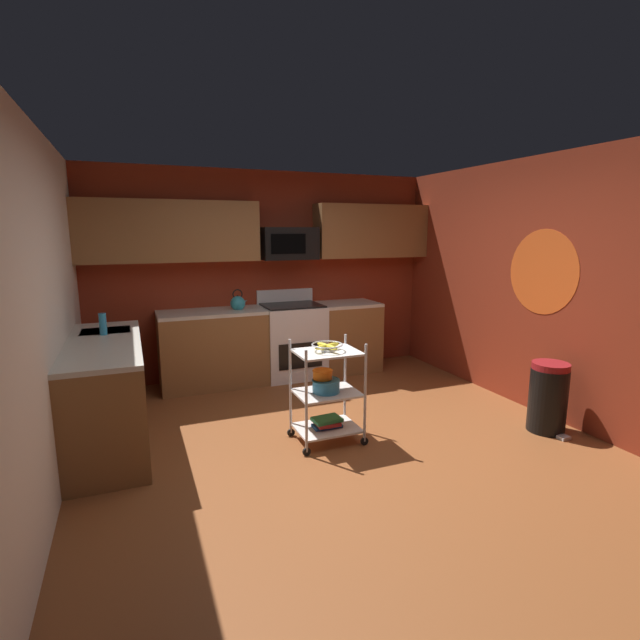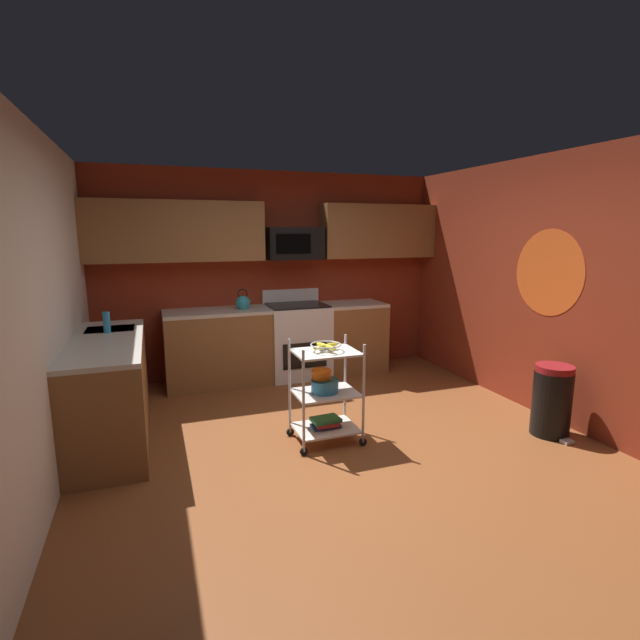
{
  "view_description": "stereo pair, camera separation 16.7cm",
  "coord_description": "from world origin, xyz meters",
  "px_view_note": "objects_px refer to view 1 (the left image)",
  "views": [
    {
      "loc": [
        -1.65,
        -3.51,
        1.86
      ],
      "look_at": [
        -0.05,
        0.45,
        1.05
      ],
      "focal_mm": 26.53,
      "sensor_mm": 36.0,
      "label": 1
    },
    {
      "loc": [
        -1.49,
        -3.57,
        1.86
      ],
      "look_at": [
        -0.05,
        0.45,
        1.05
      ],
      "focal_mm": 26.53,
      "sensor_mm": 36.0,
      "label": 2
    }
  ],
  "objects_px": {
    "fruit_bowl": "(327,346)",
    "trash_can": "(548,397)",
    "oven_range": "(292,340)",
    "microwave": "(288,243)",
    "rolling_cart": "(327,392)",
    "book_stack": "(327,422)",
    "kettle": "(238,303)",
    "dish_soap_bottle": "(103,324)",
    "mixing_bowl_small": "(323,374)",
    "mixing_bowl_large": "(326,385)"
  },
  "relations": [
    {
      "from": "fruit_bowl",
      "to": "trash_can",
      "type": "distance_m",
      "value": 2.15
    },
    {
      "from": "oven_range",
      "to": "fruit_bowl",
      "type": "distance_m",
      "value": 2.02
    },
    {
      "from": "trash_can",
      "to": "oven_range",
      "type": "bearing_deg",
      "value": 123.52
    },
    {
      "from": "microwave",
      "to": "rolling_cart",
      "type": "distance_m",
      "value": 2.43
    },
    {
      "from": "book_stack",
      "to": "rolling_cart",
      "type": "bearing_deg",
      "value": -45.0
    },
    {
      "from": "fruit_bowl",
      "to": "book_stack",
      "type": "bearing_deg",
      "value": 116.57
    },
    {
      "from": "oven_range",
      "to": "fruit_bowl",
      "type": "height_order",
      "value": "oven_range"
    },
    {
      "from": "oven_range",
      "to": "rolling_cart",
      "type": "xyz_separation_m",
      "value": [
        -0.33,
        -1.95,
        -0.02
      ]
    },
    {
      "from": "fruit_bowl",
      "to": "kettle",
      "type": "height_order",
      "value": "kettle"
    },
    {
      "from": "microwave",
      "to": "fruit_bowl",
      "type": "bearing_deg",
      "value": -99.18
    },
    {
      "from": "fruit_bowl",
      "to": "kettle",
      "type": "xyz_separation_m",
      "value": [
        -0.35,
        1.95,
        0.12
      ]
    },
    {
      "from": "microwave",
      "to": "oven_range",
      "type": "bearing_deg",
      "value": -89.74
    },
    {
      "from": "rolling_cart",
      "to": "dish_soap_bottle",
      "type": "relative_size",
      "value": 4.57
    },
    {
      "from": "rolling_cart",
      "to": "microwave",
      "type": "bearing_deg",
      "value": 80.82
    },
    {
      "from": "fruit_bowl",
      "to": "kettle",
      "type": "bearing_deg",
      "value": 100.3
    },
    {
      "from": "dish_soap_bottle",
      "to": "trash_can",
      "type": "distance_m",
      "value": 4.18
    },
    {
      "from": "rolling_cart",
      "to": "mixing_bowl_small",
      "type": "xyz_separation_m",
      "value": [
        -0.03,
        0.03,
        0.16
      ]
    },
    {
      "from": "trash_can",
      "to": "book_stack",
      "type": "bearing_deg",
      "value": 164.11
    },
    {
      "from": "oven_range",
      "to": "mixing_bowl_small",
      "type": "xyz_separation_m",
      "value": [
        -0.36,
        -1.92,
        0.14
      ]
    },
    {
      "from": "oven_range",
      "to": "mixing_bowl_large",
      "type": "distance_m",
      "value": 1.98
    },
    {
      "from": "mixing_bowl_large",
      "to": "kettle",
      "type": "bearing_deg",
      "value": 100.04
    },
    {
      "from": "mixing_bowl_large",
      "to": "book_stack",
      "type": "relative_size",
      "value": 0.95
    },
    {
      "from": "dish_soap_bottle",
      "to": "trash_can",
      "type": "xyz_separation_m",
      "value": [
        3.81,
        -1.57,
        -0.69
      ]
    },
    {
      "from": "fruit_bowl",
      "to": "book_stack",
      "type": "relative_size",
      "value": 1.03
    },
    {
      "from": "microwave",
      "to": "fruit_bowl",
      "type": "relative_size",
      "value": 2.57
    },
    {
      "from": "rolling_cart",
      "to": "dish_soap_bottle",
      "type": "height_order",
      "value": "dish_soap_bottle"
    },
    {
      "from": "kettle",
      "to": "fruit_bowl",
      "type": "bearing_deg",
      "value": -79.7
    },
    {
      "from": "mixing_bowl_large",
      "to": "trash_can",
      "type": "distance_m",
      "value": 2.1
    },
    {
      "from": "dish_soap_bottle",
      "to": "rolling_cart",
      "type": "bearing_deg",
      "value": -28.96
    },
    {
      "from": "fruit_bowl",
      "to": "mixing_bowl_small",
      "type": "height_order",
      "value": "fruit_bowl"
    },
    {
      "from": "oven_range",
      "to": "trash_can",
      "type": "height_order",
      "value": "oven_range"
    },
    {
      "from": "rolling_cart",
      "to": "fruit_bowl",
      "type": "relative_size",
      "value": 3.36
    },
    {
      "from": "microwave",
      "to": "dish_soap_bottle",
      "type": "height_order",
      "value": "microwave"
    },
    {
      "from": "oven_range",
      "to": "microwave",
      "type": "distance_m",
      "value": 1.23
    },
    {
      "from": "microwave",
      "to": "mixing_bowl_large",
      "type": "distance_m",
      "value": 2.4
    },
    {
      "from": "mixing_bowl_large",
      "to": "dish_soap_bottle",
      "type": "height_order",
      "value": "dish_soap_bottle"
    },
    {
      "from": "dish_soap_bottle",
      "to": "microwave",
      "type": "bearing_deg",
      "value": 26.32
    },
    {
      "from": "mixing_bowl_large",
      "to": "trash_can",
      "type": "bearing_deg",
      "value": -15.82
    },
    {
      "from": "book_stack",
      "to": "fruit_bowl",
      "type": "bearing_deg",
      "value": -63.43
    },
    {
      "from": "kettle",
      "to": "dish_soap_bottle",
      "type": "relative_size",
      "value": 1.32
    },
    {
      "from": "fruit_bowl",
      "to": "trash_can",
      "type": "xyz_separation_m",
      "value": [
        2.0,
        -0.57,
        -0.55
      ]
    },
    {
      "from": "oven_range",
      "to": "rolling_cart",
      "type": "height_order",
      "value": "oven_range"
    },
    {
      "from": "mixing_bowl_large",
      "to": "kettle",
      "type": "distance_m",
      "value": 2.03
    },
    {
      "from": "mixing_bowl_small",
      "to": "book_stack",
      "type": "distance_m",
      "value": 0.45
    },
    {
      "from": "mixing_bowl_large",
      "to": "dish_soap_bottle",
      "type": "xyz_separation_m",
      "value": [
        -1.8,
        1.0,
        0.5
      ]
    },
    {
      "from": "mixing_bowl_small",
      "to": "kettle",
      "type": "height_order",
      "value": "kettle"
    },
    {
      "from": "oven_range",
      "to": "mixing_bowl_small",
      "type": "bearing_deg",
      "value": -100.71
    },
    {
      "from": "book_stack",
      "to": "trash_can",
      "type": "distance_m",
      "value": 2.09
    },
    {
      "from": "oven_range",
      "to": "book_stack",
      "type": "relative_size",
      "value": 4.17
    },
    {
      "from": "fruit_bowl",
      "to": "mixing_bowl_small",
      "type": "xyz_separation_m",
      "value": [
        -0.03,
        0.03,
        -0.26
      ]
    }
  ]
}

